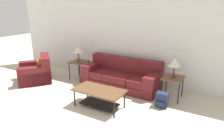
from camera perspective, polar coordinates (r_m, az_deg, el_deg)
wall_back at (r=5.95m, az=6.93°, el=7.59°), size 9.15×0.06×2.60m
couch at (r=5.81m, az=2.70°, el=-2.80°), size 2.24×0.92×0.82m
armchair at (r=6.67m, az=-20.73°, el=-1.34°), size 1.34×1.34×0.80m
coffee_table at (r=4.66m, az=-3.68°, el=-7.74°), size 1.18×0.62×0.44m
side_table_left at (r=6.45m, az=-9.44°, el=1.11°), size 0.50×0.55×0.58m
side_table_right at (r=5.20m, az=17.04°, el=-3.45°), size 0.50×0.55×0.58m
table_lamp_left at (r=6.34m, az=-9.64°, el=4.97°), size 0.31×0.31×0.50m
table_lamp_right at (r=5.07m, az=17.48°, el=1.26°), size 0.31×0.31×0.50m
backpack at (r=4.87m, az=14.10°, el=-9.13°), size 0.27×0.28×0.35m
picture_frame at (r=6.31m, az=-9.46°, el=1.92°), size 0.10×0.04×0.13m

